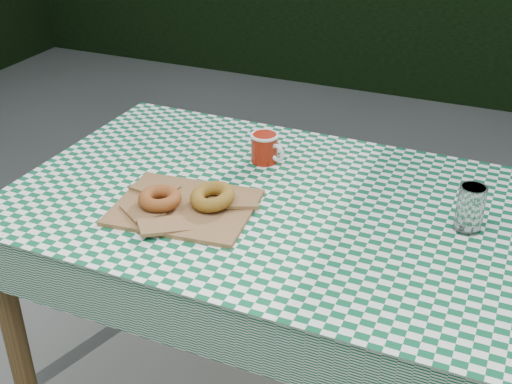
{
  "coord_description": "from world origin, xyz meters",
  "views": [
    {
      "loc": [
        0.73,
        -1.34,
        1.58
      ],
      "look_at": [
        0.17,
        -0.03,
        0.79
      ],
      "focal_mm": 46.21,
      "sensor_mm": 36.0,
      "label": 1
    }
  ],
  "objects_px": {
    "paper_bag": "(184,206)",
    "coffee_mug": "(264,148)",
    "table": "(264,314)",
    "drinking_glass": "(470,209)"
  },
  "relations": [
    {
      "from": "table",
      "to": "paper_bag",
      "type": "height_order",
      "value": "paper_bag"
    },
    {
      "from": "table",
      "to": "drinking_glass",
      "type": "height_order",
      "value": "drinking_glass"
    },
    {
      "from": "coffee_mug",
      "to": "paper_bag",
      "type": "bearing_deg",
      "value": -83.58
    },
    {
      "from": "paper_bag",
      "to": "table",
      "type": "bearing_deg",
      "value": 39.62
    },
    {
      "from": "table",
      "to": "drinking_glass",
      "type": "bearing_deg",
      "value": 5.97
    },
    {
      "from": "paper_bag",
      "to": "drinking_glass",
      "type": "relative_size",
      "value": 2.95
    },
    {
      "from": "coffee_mug",
      "to": "drinking_glass",
      "type": "height_order",
      "value": "drinking_glass"
    },
    {
      "from": "table",
      "to": "coffee_mug",
      "type": "xyz_separation_m",
      "value": [
        -0.08,
        0.19,
        0.42
      ]
    },
    {
      "from": "coffee_mug",
      "to": "drinking_glass",
      "type": "distance_m",
      "value": 0.59
    },
    {
      "from": "paper_bag",
      "to": "coffee_mug",
      "type": "relative_size",
      "value": 2.26
    }
  ]
}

